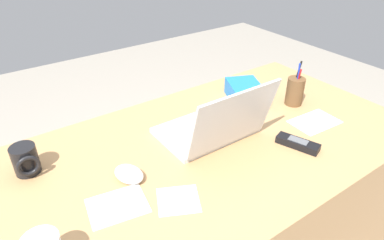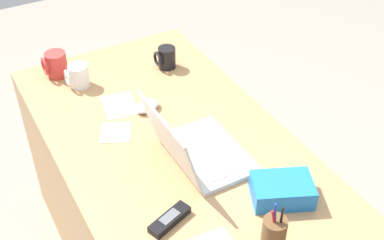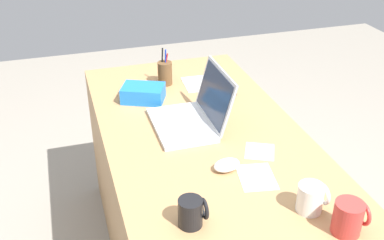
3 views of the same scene
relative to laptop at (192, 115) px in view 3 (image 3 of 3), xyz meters
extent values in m
cube|color=tan|center=(0.07, 0.02, -0.42)|extent=(1.53, 0.78, 0.75)
cube|color=silver|center=(0.00, -0.05, -0.04)|extent=(0.32, 0.22, 0.02)
cube|color=silver|center=(0.00, -0.03, -0.03)|extent=(0.27, 0.11, 0.00)
cube|color=silver|center=(0.00, -0.12, -0.03)|extent=(0.09, 0.05, 0.00)
cube|color=silver|center=(0.00, 0.09, 0.08)|extent=(0.31, 0.07, 0.21)
cube|color=#283347|center=(0.00, 0.09, 0.08)|extent=(0.29, 0.05, 0.19)
ellipsoid|color=white|center=(0.33, 0.02, -0.03)|extent=(0.09, 0.11, 0.04)
cylinder|color=#C63833|center=(0.72, 0.24, 0.00)|extent=(0.08, 0.08, 0.10)
torus|color=#C63833|center=(0.72, 0.29, 0.01)|extent=(0.07, 0.01, 0.07)
cylinder|color=black|center=(0.56, -0.18, 0.00)|extent=(0.07, 0.07, 0.09)
torus|color=black|center=(0.56, -0.14, 0.00)|extent=(0.07, 0.01, 0.07)
cylinder|color=white|center=(0.61, 0.19, 0.00)|extent=(0.08, 0.08, 0.09)
torus|color=white|center=(0.61, 0.23, 0.00)|extent=(0.07, 0.01, 0.07)
cube|color=black|center=(-0.20, 0.20, -0.04)|extent=(0.09, 0.15, 0.02)
cube|color=#595B60|center=(-0.20, 0.20, -0.02)|extent=(0.05, 0.07, 0.00)
cylinder|color=brown|center=(-0.42, -0.01, 0.01)|extent=(0.07, 0.07, 0.11)
cylinder|color=#1933B2|center=(-0.42, -0.01, 0.05)|extent=(0.02, 0.01, 0.15)
cylinder|color=black|center=(-0.42, -0.02, 0.05)|extent=(0.02, 0.02, 0.16)
cylinder|color=red|center=(-0.42, -0.01, 0.04)|extent=(0.02, 0.03, 0.13)
cube|color=blue|center=(-0.28, -0.14, -0.01)|extent=(0.19, 0.22, 0.07)
cube|color=white|center=(-0.37, 0.13, -0.05)|extent=(0.18, 0.13, 0.00)
cube|color=white|center=(0.40, 0.10, -0.05)|extent=(0.17, 0.14, 0.00)
cube|color=white|center=(0.26, 0.18, -0.05)|extent=(0.15, 0.14, 0.00)
camera|label=1|loc=(0.62, 0.76, 0.62)|focal=32.12mm
camera|label=2|loc=(-1.10, 0.62, 1.12)|focal=48.06mm
camera|label=3|loc=(1.57, -0.48, 0.90)|focal=43.61mm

